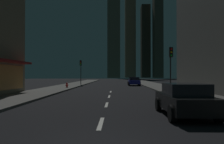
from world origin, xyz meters
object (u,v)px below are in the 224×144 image
at_px(car_parked_near, 184,99).
at_px(fire_hydrant_far_left, 67,85).
at_px(traffic_light_near_right, 171,60).
at_px(traffic_light_far_left, 81,67).
at_px(car_parked_far, 134,81).

xyz_separation_m(car_parked_near, fire_hydrant_far_left, (-9.50, 19.48, -0.29)).
bearing_deg(traffic_light_near_right, fire_hydrant_far_left, 140.92).
xyz_separation_m(traffic_light_near_right, traffic_light_far_left, (-11.00, 18.25, 0.00)).
distance_m(traffic_light_near_right, traffic_light_far_left, 21.31).
distance_m(car_parked_near, car_parked_far, 27.97).
bearing_deg(fire_hydrant_far_left, car_parked_near, -64.00).
relative_size(car_parked_near, fire_hydrant_far_left, 6.48).
distance_m(car_parked_far, traffic_light_far_left, 9.44).
bearing_deg(car_parked_near, traffic_light_near_right, 79.47).
relative_size(car_parked_far, traffic_light_far_left, 1.01).
xyz_separation_m(car_parked_far, traffic_light_near_right, (1.90, -17.75, 2.45)).
bearing_deg(car_parked_near, traffic_light_far_left, 107.72).
height_order(car_parked_far, traffic_light_near_right, traffic_light_near_right).
bearing_deg(car_parked_far, fire_hydrant_far_left, -138.22).
distance_m(car_parked_far, fire_hydrant_far_left, 12.74).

